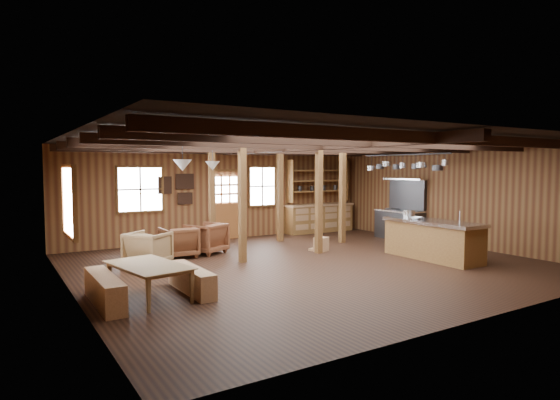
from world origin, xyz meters
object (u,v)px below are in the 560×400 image
object	(u,v)px
commercial_range	(401,219)
armchair_b	(179,242)
dining_table	(151,281)
armchair_a	(206,238)
armchair_c	(148,249)
kitchen_island	(433,239)

from	to	relation	value
commercial_range	armchair_b	distance (m)	6.95
dining_table	armchair_a	xyz separation A→B (m)	(2.42, 3.33, 0.10)
armchair_c	dining_table	bearing A→B (deg)	125.64
armchair_a	armchair_b	distance (m)	0.79
armchair_a	armchair_b	size ratio (longest dim) A/B	1.04
kitchen_island	commercial_range	xyz separation A→B (m)	(1.79, 2.73, 0.13)
commercial_range	armchair_a	world-z (taller)	commercial_range
armchair_b	armchair_c	size ratio (longest dim) A/B	0.98
kitchen_island	dining_table	xyz separation A→B (m)	(-6.76, 0.24, -0.19)
armchair_b	dining_table	bearing A→B (deg)	63.69
commercial_range	armchair_b	world-z (taller)	commercial_range
kitchen_island	armchair_b	size ratio (longest dim) A/B	3.02
kitchen_island	armchair_c	distance (m)	6.69
commercial_range	armchair_a	size ratio (longest dim) A/B	2.16
kitchen_island	dining_table	distance (m)	6.77
commercial_range	dining_table	bearing A→B (deg)	-163.81
armchair_b	armchair_c	xyz separation A→B (m)	(-0.93, -0.58, 0.01)
kitchen_island	armchair_a	distance (m)	5.62
kitchen_island	armchair_b	world-z (taller)	kitchen_island
armchair_b	armchair_c	bearing A→B (deg)	32.88
armchair_c	armchair_b	bearing A→B (deg)	-97.03
dining_table	armchair_b	xyz separation A→B (m)	(1.64, 3.20, 0.09)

